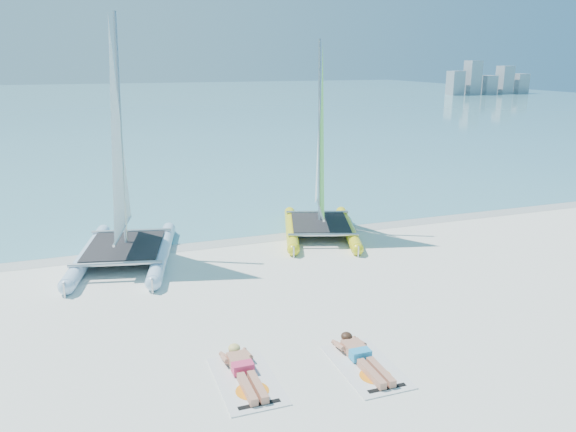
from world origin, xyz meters
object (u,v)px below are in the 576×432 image
Objects in this scene: catamaran_yellow at (320,171)px; towel_b at (366,366)px; sunbather_b at (361,356)px; sunbather_a at (243,369)px; towel_a at (247,380)px; catamaran_blue at (120,187)px.

towel_b is (-2.44, -7.96, -1.91)m from catamaran_yellow.
towel_b is 1.07× the size of sunbather_b.
catamaran_yellow is 3.53× the size of sunbather_a.
towel_a is 1.07× the size of sunbather_b.
towel_b is (2.13, -0.48, -0.11)m from sunbather_a.
catamaran_yellow reaches higher than towel_a.
sunbather_b is at bearing -88.99° from catamaran_yellow.
sunbather_a is at bearing 90.00° from towel_a.
sunbather_a is 1.00× the size of sunbather_b.
catamaran_yellow is at bearing 72.60° from sunbather_b.
sunbather_a is at bearing 172.41° from sunbather_b.
catamaran_blue reaches higher than sunbather_a.
towel_a is at bearing -90.00° from sunbather_a.
catamaran_blue is at bearing -154.75° from catamaran_yellow.
sunbather_a is at bearing 167.42° from towel_b.
sunbather_b reaches higher than towel_b.
towel_b is at bearing -7.59° from towel_a.
towel_a is at bearing 177.52° from sunbather_b.
sunbather_b is (0.00, 0.19, 0.11)m from towel_b.
catamaran_blue is at bearing 116.46° from towel_b.
catamaran_yellow is 3.30× the size of towel_b.
towel_a is 2.15m from towel_b.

